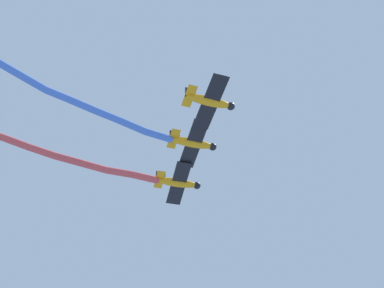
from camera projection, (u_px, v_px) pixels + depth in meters
The scene contains 5 objects.
airplane_lead at pixel (210, 101), 68.18m from camera, with size 6.77×7.18×2.02m.
airplane_left_wing at pixel (193, 143), 73.11m from camera, with size 6.62×7.32×2.02m.
smoke_trail_left_wing at pixel (50, 85), 67.77m from camera, with size 15.79×27.58×2.39m.
airplane_right_wing at pixel (178, 183), 77.61m from camera, with size 6.53×7.48×2.02m.
smoke_trail_right_wing at pixel (69, 158), 74.47m from camera, with size 16.20×17.80×1.76m.
Camera 1 is at (27.22, -45.74, 6.89)m, focal length 56.19 mm.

